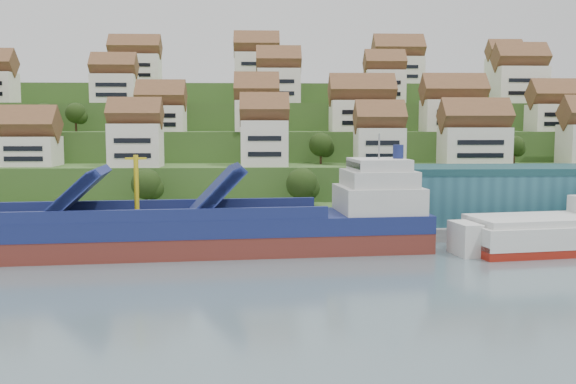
{
  "coord_description": "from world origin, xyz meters",
  "views": [
    {
      "loc": [
        0.36,
        -96.82,
        19.81
      ],
      "look_at": [
        5.03,
        14.0,
        8.0
      ],
      "focal_mm": 40.0,
      "sensor_mm": 36.0,
      "label": 1
    }
  ],
  "objects": [
    {
      "name": "ground",
      "position": [
        0.0,
        0.0,
        0.0
      ],
      "size": [
        300.0,
        300.0,
        0.0
      ],
      "primitive_type": "plane",
      "color": "slate",
      "rests_on": "ground"
    },
    {
      "name": "quay",
      "position": [
        20.0,
        15.0,
        1.1
      ],
      "size": [
        180.0,
        14.0,
        2.2
      ],
      "primitive_type": "cube",
      "color": "gray",
      "rests_on": "ground"
    },
    {
      "name": "hillside",
      "position": [
        0.0,
        103.55,
        10.66
      ],
      "size": [
        260.0,
        128.0,
        31.0
      ],
      "color": "#2D4C1E",
      "rests_on": "ground"
    },
    {
      "name": "hillside_village",
      "position": [
        7.76,
        59.61,
        23.93
      ],
      "size": [
        156.23,
        61.51,
        28.61
      ],
      "color": "white",
      "rests_on": "ground"
    },
    {
      "name": "hillside_trees",
      "position": [
        -15.02,
        44.0,
        16.43
      ],
      "size": [
        132.17,
        62.77,
        31.89
      ],
      "color": "#223913",
      "rests_on": "ground"
    },
    {
      "name": "warehouse",
      "position": [
        52.0,
        17.0,
        7.2
      ],
      "size": [
        60.0,
        15.0,
        10.0
      ],
      "primitive_type": "cube",
      "color": "#265968",
      "rests_on": "quay"
    },
    {
      "name": "flagpole",
      "position": [
        18.11,
        10.0,
        6.88
      ],
      "size": [
        1.28,
        0.16,
        8.0
      ],
      "color": "gray",
      "rests_on": "quay"
    },
    {
      "name": "cargo_ship",
      "position": [
        -12.01,
        0.87,
        3.42
      ],
      "size": [
        82.4,
        20.42,
        18.14
      ],
      "rotation": [
        0.0,
        0.0,
        0.1
      ],
      "color": "maroon",
      "rests_on": "ground"
    },
    {
      "name": "second_ship",
      "position": [
        48.19,
        0.4,
        2.71
      ],
      "size": [
        32.32,
        16.04,
        8.97
      ],
      "rotation": [
        0.0,
        0.0,
        0.15
      ],
      "color": "maroon",
      "rests_on": "ground"
    }
  ]
}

